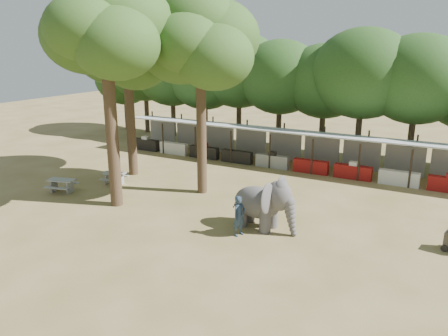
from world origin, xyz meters
The scene contains 10 objects.
ground centered at (0.00, 0.00, 0.00)m, with size 100.00×100.00×0.00m, color brown.
vendor_stalls centered at (0.00, 13.84, 1.18)m, with size 28.00×2.99×2.80m.
yard_tree_left centered at (-9.13, 7.19, 8.20)m, with size 7.10×6.90×11.02m.
yard_tree_center centered at (-6.13, 2.19, 9.21)m, with size 7.10×6.90×12.04m.
yard_tree_back centered at (-3.13, 6.19, 8.54)m, with size 7.10×6.90×11.36m.
backdrop_trees centered at (0.00, 19.00, 5.51)m, with size 46.46×5.95×8.33m.
elephant centered at (2.29, 2.90, 1.26)m, with size 3.34×2.53×2.52m.
handler centered at (1.60, 1.64, 0.94)m, with size 0.68×0.45×1.88m, color #26384C.
picnic_table_near centered at (-10.26, 2.06, 0.51)m, with size 1.89×1.78×0.78m.
picnic_table_far centered at (-8.65, 4.74, 0.47)m, with size 1.69×1.59×0.71m.
Camera 1 is at (9.73, -14.83, 8.43)m, focal length 35.00 mm.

